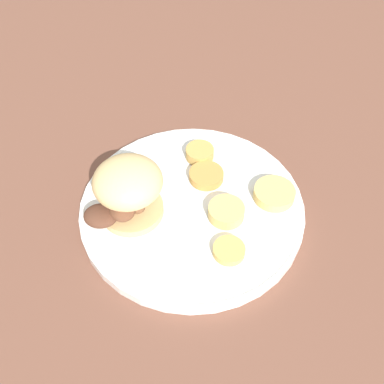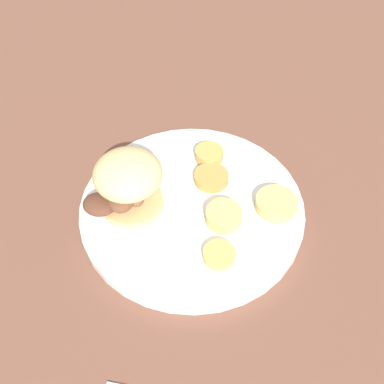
{
  "view_description": "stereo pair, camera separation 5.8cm",
  "coord_description": "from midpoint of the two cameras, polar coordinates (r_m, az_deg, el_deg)",
  "views": [
    {
      "loc": [
        0.15,
        -0.34,
        0.49
      ],
      "look_at": [
        0.0,
        0.0,
        0.04
      ],
      "focal_mm": 42.0,
      "sensor_mm": 36.0,
      "label": 1
    },
    {
      "loc": [
        0.2,
        -0.31,
        0.49
      ],
      "look_at": [
        0.0,
        0.0,
        0.04
      ],
      "focal_mm": 42.0,
      "sensor_mm": 36.0,
      "label": 2
    }
  ],
  "objects": [
    {
      "name": "ground_plane",
      "position": [
        0.61,
        -2.71,
        -2.68
      ],
      "size": [
        4.0,
        4.0,
        0.0
      ],
      "primitive_type": "plane",
      "color": "brown"
    },
    {
      "name": "dinner_plate",
      "position": [
        0.6,
        -2.74,
        -2.14
      ],
      "size": [
        0.3,
        0.3,
        0.02
      ],
      "color": "white",
      "rests_on": "ground_plane"
    },
    {
      "name": "sandwich",
      "position": [
        0.56,
        -11.14,
        -0.05
      ],
      "size": [
        0.09,
        0.12,
        0.08
      ],
      "color": "tan",
      "rests_on": "dinner_plate"
    },
    {
      "name": "potato_round_0",
      "position": [
        0.65,
        -1.56,
        4.85
      ],
      "size": [
        0.04,
        0.04,
        0.02
      ],
      "primitive_type": "cylinder",
      "color": "tan",
      "rests_on": "dinner_plate"
    },
    {
      "name": "potato_round_1",
      "position": [
        0.6,
        7.74,
        -0.35
      ],
      "size": [
        0.06,
        0.06,
        0.01
      ],
      "primitive_type": "cylinder",
      "color": "#DBB766",
      "rests_on": "dinner_plate"
    },
    {
      "name": "potato_round_2",
      "position": [
        0.58,
        1.69,
        -2.4
      ],
      "size": [
        0.05,
        0.05,
        0.02
      ],
      "primitive_type": "cylinder",
      "color": "#DBB766",
      "rests_on": "dinner_plate"
    },
    {
      "name": "potato_round_3",
      "position": [
        0.62,
        -1.19,
        2.07
      ],
      "size": [
        0.05,
        0.05,
        0.01
      ],
      "primitive_type": "cylinder",
      "color": "#BC8942",
      "rests_on": "dinner_plate"
    },
    {
      "name": "potato_round_4",
      "position": [
        0.55,
        1.71,
        -7.62
      ],
      "size": [
        0.04,
        0.04,
        0.01
      ],
      "primitive_type": "cylinder",
      "color": "tan",
      "rests_on": "dinner_plate"
    }
  ]
}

